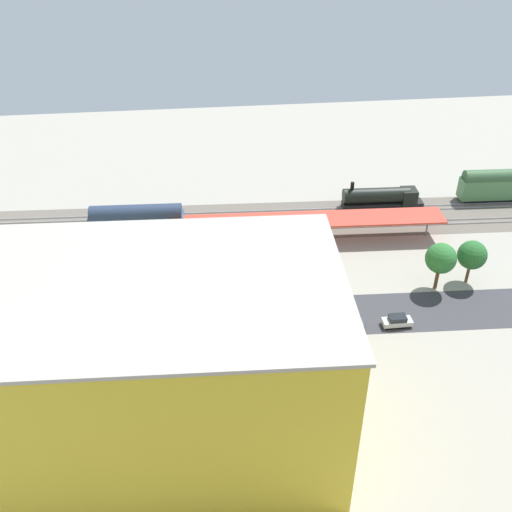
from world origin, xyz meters
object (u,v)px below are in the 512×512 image
object	(u,v)px
platform_canopy_near	(308,220)
parked_car_3	(251,332)
construction_building	(162,364)
street_tree_0	(441,259)
locomotive	(383,198)
street_tree_4	(472,255)
street_tree_1	(132,271)
passenger_coach	(509,184)
parked_car_1	(347,325)
box_truck_0	(269,315)
street_tree_2	(123,273)
freight_coach_far	(137,220)
parked_car_2	(304,329)
street_tree_3	(214,271)
traffic_light	(249,276)
parked_car_4	(200,337)
parked_car_0	(397,321)
street_tree_5	(183,275)
parked_car_6	(99,344)
parked_car_5	(152,339)

from	to	relation	value
platform_canopy_near	parked_car_3	xyz separation A→B (m)	(12.29, 23.81, -3.18)
construction_building	street_tree_0	size ratio (longest dim) A/B	4.76
locomotive	street_tree_4	bearing A→B (deg)	103.32
street_tree_1	street_tree_4	bearing A→B (deg)	179.48
passenger_coach	parked_car_1	size ratio (longest dim) A/B	4.16
passenger_coach	box_truck_0	size ratio (longest dim) A/B	2.16
street_tree_1	street_tree_2	size ratio (longest dim) A/B	1.11
box_truck_0	freight_coach_far	bearing A→B (deg)	-53.29
locomotive	street_tree_0	distance (m)	26.19
passenger_coach	parked_car_2	xyz separation A→B (m)	(45.72, 33.90, -2.59)
street_tree_3	traffic_light	distance (m)	5.17
parked_car_1	parked_car_4	distance (m)	20.33
street_tree_1	street_tree_4	xyz separation A→B (m)	(-50.54, 0.46, -0.86)
street_tree_3	street_tree_1	bearing A→B (deg)	0.58
passenger_coach	street_tree_2	world-z (taller)	street_tree_2
platform_canopy_near	street_tree_0	size ratio (longest dim) A/B	6.00
parked_car_0	parked_car_2	distance (m)	13.26
parked_car_4	street_tree_5	xyz separation A→B (m)	(1.98, -8.84, 4.06)
box_truck_0	parked_car_3	bearing A→B (deg)	40.93
parked_car_4	construction_building	size ratio (longest dim) A/B	0.12
parked_car_6	street_tree_5	xyz separation A→B (m)	(-11.58, -8.67, 4.06)
parked_car_6	street_tree_3	size ratio (longest dim) A/B	0.59
street_tree_3	street_tree_4	distance (m)	38.91
construction_building	street_tree_3	world-z (taller)	construction_building
parked_car_1	street_tree_2	world-z (taller)	street_tree_2
parked_car_1	street_tree_1	bearing A→B (deg)	-17.43
passenger_coach	parked_car_3	xyz separation A→B (m)	(53.05, 33.81, -2.53)
street_tree_2	traffic_light	world-z (taller)	street_tree_2
platform_canopy_near	locomotive	bearing A→B (deg)	-148.53
street_tree_5	parked_car_5	bearing A→B (deg)	62.42
platform_canopy_near	parked_car_4	size ratio (longest dim) A/B	10.62
parked_car_1	box_truck_0	bearing A→B (deg)	-12.18
passenger_coach	parked_car_3	bearing A→B (deg)	32.51
street_tree_1	street_tree_3	world-z (taller)	street_tree_1
parked_car_0	street_tree_5	distance (m)	31.01
parked_car_5	street_tree_5	size ratio (longest dim) A/B	0.64
parked_car_6	street_tree_0	size ratio (longest dim) A/B	0.59
passenger_coach	street_tree_4	distance (m)	31.10
street_tree_0	street_tree_5	size ratio (longest dim) A/B	1.12
locomotive	parked_car_4	bearing A→B (deg)	43.61
parked_car_3	street_tree_5	distance (m)	13.13
street_tree_3	street_tree_5	bearing A→B (deg)	7.92
locomotive	passenger_coach	bearing A→B (deg)	180.00
street_tree_3	platform_canopy_near	bearing A→B (deg)	-139.23
parked_car_1	construction_building	xyz separation A→B (m)	(24.45, 14.66, 9.38)
parked_car_1	box_truck_0	xyz separation A→B (m)	(10.69, -2.31, 0.94)
parked_car_6	street_tree_1	distance (m)	11.37
freight_coach_far	parked_car_2	size ratio (longest dim) A/B	3.52
street_tree_2	freight_coach_far	bearing A→B (deg)	-92.34
platform_canopy_near	street_tree_3	bearing A→B (deg)	40.77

